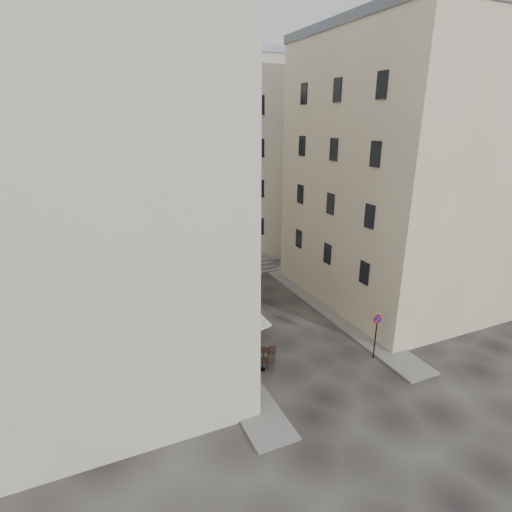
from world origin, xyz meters
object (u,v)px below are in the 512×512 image
bistro_table_a (262,363)px  bistro_table_b (263,354)px  pedestrian (242,312)px  no_parking_sign (377,327)px

bistro_table_a → bistro_table_b: (0.41, 0.76, 0.05)m
bistro_table_a → bistro_table_b: size_ratio=0.90×
pedestrian → no_parking_sign: bearing=131.1°
no_parking_sign → pedestrian: bearing=134.3°
no_parking_sign → bistro_table_a: no_parking_sign is taller
bistro_table_b → no_parking_sign: bearing=-21.2°
bistro_table_b → pedestrian: size_ratio=0.74×
no_parking_sign → bistro_table_b: size_ratio=2.12×
bistro_table_b → pedestrian: bearing=83.6°
no_parking_sign → bistro_table_a: (-6.23, 1.50, -1.56)m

